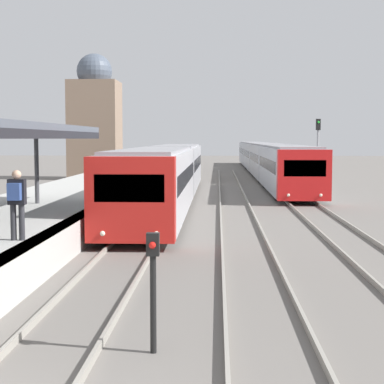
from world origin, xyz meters
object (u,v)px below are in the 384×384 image
Objects in this scene: train_near at (168,171)px; signal_mast_far at (318,146)px; train_far at (264,157)px; person_on_platform at (17,199)px; signal_post_near at (153,279)px.

train_near is 11.44m from signal_mast_far.
signal_mast_far is (1.99, -19.46, 1.28)m from train_far.
person_on_platform is at bearing -96.46° from train_near.
person_on_platform is 0.87× the size of signal_post_near.
signal_mast_far is at bearing 66.89° from person_on_platform.
train_far is 50.59m from signal_post_near.
train_far is at bearing 83.95° from signal_post_near.
signal_mast_far reaches higher than train_far.
person_on_platform is 18.93m from train_near.
train_far is 29.58× the size of signal_post_near.
train_near is at bearing 83.54° from person_on_platform.
person_on_platform is at bearing -101.29° from train_far.
person_on_platform is 6.27m from signal_post_near.
signal_mast_far is (7.32, 30.85, 1.74)m from signal_post_near.
signal_mast_far is at bearing 76.66° from signal_post_near.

